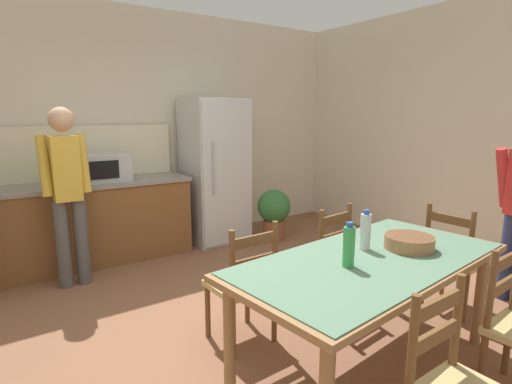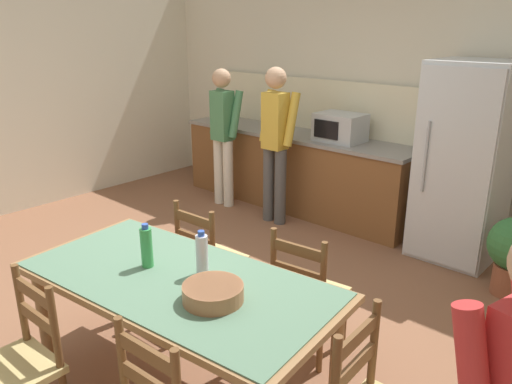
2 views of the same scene
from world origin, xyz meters
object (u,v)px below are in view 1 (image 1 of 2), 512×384
bottle_near_centre (349,246)px  person_at_counter (67,188)px  microwave (105,168)px  chair_side_far_right (322,257)px  refrigerator (215,171)px  chair_head_end (454,259)px  dining_table (370,269)px  potted_plant (274,211)px  serving_bowl (409,241)px  bottle_off_centre (365,231)px  chair_side_far_left (243,285)px

bottle_near_centre → person_at_counter: size_ratio=0.16×
microwave → chair_side_far_right: size_ratio=0.55×
refrigerator → chair_head_end: size_ratio=2.01×
microwave → dining_table: microwave is taller
chair_head_end → potted_plant: size_ratio=1.36×
chair_head_end → dining_table: bearing=93.1°
microwave → person_at_counter: size_ratio=0.29×
dining_table → refrigerator: bearing=80.6°
bottle_near_centre → chair_side_far_right: bearing=54.9°
serving_bowl → person_at_counter: person_at_counter is taller
chair_side_far_right → person_at_counter: (-1.68, 1.67, 0.52)m
serving_bowl → person_at_counter: 3.01m
bottle_near_centre → chair_side_far_right: size_ratio=0.30×
microwave → bottle_near_centre: microwave is taller
refrigerator → person_at_counter: bearing=-164.7°
bottle_near_centre → bottle_off_centre: (0.32, 0.15, 0.00)m
dining_table → chair_head_end: chair_head_end is taller
chair_head_end → chair_side_far_left: 1.83m
chair_side_far_left → dining_table: bearing=123.4°
bottle_off_centre → serving_bowl: bottle_off_centre is taller
bottle_near_centre → serving_bowl: bottle_near_centre is taller
bottle_off_centre → potted_plant: (1.05, 2.41, -0.50)m
refrigerator → microwave: size_ratio=3.66×
serving_bowl → chair_side_far_right: size_ratio=0.35×
microwave → chair_head_end: size_ratio=0.55×
microwave → person_at_counter: bearing=-132.3°
chair_head_end → person_at_counter: (-2.57, 2.33, 0.52)m
chair_side_far_left → potted_plant: bearing=-134.2°
person_at_counter → refrigerator: bearing=-74.7°
chair_head_end → person_at_counter: bearing=44.6°
chair_side_far_left → person_at_counter: (-0.83, 1.77, 0.52)m
bottle_near_centre → bottle_off_centre: bearing=25.4°
dining_table → chair_side_far_left: bearing=125.9°
bottle_near_centre → chair_head_end: 1.54m
bottle_off_centre → dining_table: bearing=-123.2°
chair_side_far_right → person_at_counter: person_at_counter is taller
serving_bowl → chair_side_far_right: bearing=89.7°
refrigerator → bottle_near_centre: size_ratio=6.78×
chair_side_far_left → chair_head_end: bearing=159.6°
dining_table → serving_bowl: serving_bowl is taller
chair_side_far_left → potted_plant: (1.64, 1.84, -0.06)m
bottle_near_centre → potted_plant: 2.95m
person_at_counter → potted_plant: person_at_counter is taller
chair_head_end → serving_bowl: bearing=97.5°
chair_head_end → chair_side_far_right: 1.11m
chair_head_end → chair_side_far_right: same height
dining_table → person_at_counter: (-1.34, 2.47, 0.28)m
serving_bowl → person_at_counter: bearing=123.9°
dining_table → potted_plant: bearing=66.0°
refrigerator → bottle_near_centre: (-0.73, -2.99, -0.03)m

